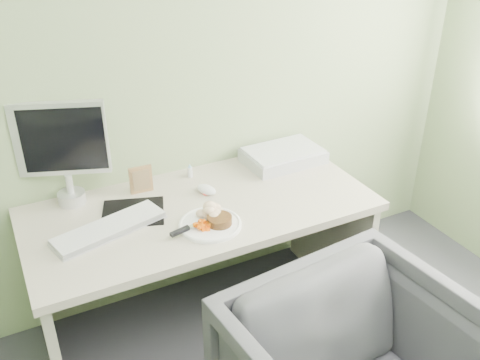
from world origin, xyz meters
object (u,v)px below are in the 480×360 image
desk (202,238)px  plate (210,225)px  monitor (63,148)px  scanner (283,156)px

desk → plate: (-0.03, -0.17, 0.19)m
desk → plate: bearing=-99.8°
desk → monitor: (-0.52, 0.31, 0.46)m
plate → scanner: 0.72m
desk → scanner: scanner is taller
scanner → monitor: 1.13m
desk → monitor: 0.76m
scanner → desk: bearing=-160.8°
monitor → scanner: bearing=14.6°
desk → plate: size_ratio=5.83×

